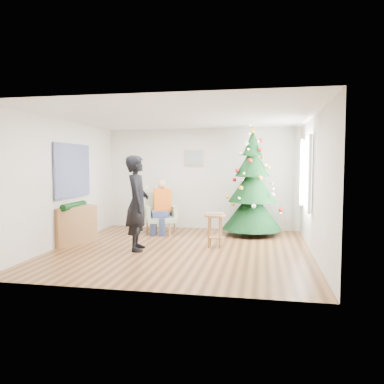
% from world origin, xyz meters
% --- Properties ---
extents(floor, '(5.00, 5.00, 0.00)m').
position_xyz_m(floor, '(0.00, 0.00, 0.00)').
color(floor, brown).
rests_on(floor, ground).
extents(ceiling, '(5.00, 5.00, 0.00)m').
position_xyz_m(ceiling, '(0.00, 0.00, 2.60)').
color(ceiling, white).
rests_on(ceiling, wall_back).
extents(wall_back, '(5.00, 0.00, 5.00)m').
position_xyz_m(wall_back, '(0.00, 2.50, 1.30)').
color(wall_back, silver).
rests_on(wall_back, floor).
extents(wall_front, '(5.00, 0.00, 5.00)m').
position_xyz_m(wall_front, '(0.00, -2.50, 1.30)').
color(wall_front, silver).
rests_on(wall_front, floor).
extents(wall_left, '(0.00, 5.00, 5.00)m').
position_xyz_m(wall_left, '(-2.50, 0.00, 1.30)').
color(wall_left, silver).
rests_on(wall_left, floor).
extents(wall_right, '(0.00, 5.00, 5.00)m').
position_xyz_m(wall_right, '(2.50, 0.00, 1.30)').
color(wall_right, silver).
rests_on(wall_right, floor).
extents(window_panel, '(0.04, 1.30, 1.40)m').
position_xyz_m(window_panel, '(2.47, 1.00, 1.50)').
color(window_panel, white).
rests_on(window_panel, wall_right).
extents(curtains, '(0.05, 1.75, 1.50)m').
position_xyz_m(curtains, '(2.44, 1.00, 1.50)').
color(curtains, white).
rests_on(curtains, wall_right).
extents(christmas_tree, '(1.42, 1.42, 2.57)m').
position_xyz_m(christmas_tree, '(1.33, 1.83, 1.16)').
color(christmas_tree, '#3F2816').
rests_on(christmas_tree, floor).
extents(stool, '(0.45, 0.45, 0.67)m').
position_xyz_m(stool, '(0.63, 0.33, 0.34)').
color(stool, brown).
rests_on(stool, floor).
extents(laptop, '(0.40, 0.30, 0.03)m').
position_xyz_m(laptop, '(0.63, 0.33, 0.69)').
color(laptop, silver).
rests_on(laptop, stool).
extents(armchair, '(0.91, 0.89, 1.00)m').
position_xyz_m(armchair, '(-0.87, 1.61, 0.37)').
color(armchair, '#90A081').
rests_on(armchair, floor).
extents(seated_person, '(0.52, 0.67, 1.31)m').
position_xyz_m(seated_person, '(-0.84, 1.56, 0.67)').
color(seated_person, navy).
rests_on(seated_person, armchair).
extents(standing_man, '(0.59, 0.76, 1.86)m').
position_xyz_m(standing_man, '(-0.84, -0.21, 0.93)').
color(standing_man, black).
rests_on(standing_man, floor).
extents(game_controller, '(0.07, 0.13, 0.04)m').
position_xyz_m(game_controller, '(-0.64, -0.24, 1.24)').
color(game_controller, white).
rests_on(game_controller, standing_man).
extents(console, '(0.68, 1.04, 0.80)m').
position_xyz_m(console, '(-2.33, 0.06, 0.40)').
color(console, brown).
rests_on(console, floor).
extents(garland, '(0.14, 0.90, 0.14)m').
position_xyz_m(garland, '(-2.33, 0.06, 0.82)').
color(garland, black).
rests_on(garland, console).
extents(tapestry, '(0.03, 1.50, 1.15)m').
position_xyz_m(tapestry, '(-2.46, 0.30, 1.55)').
color(tapestry, black).
rests_on(tapestry, wall_left).
extents(framed_picture, '(0.52, 0.05, 0.42)m').
position_xyz_m(framed_picture, '(-0.20, 2.46, 1.85)').
color(framed_picture, tan).
rests_on(framed_picture, wall_back).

